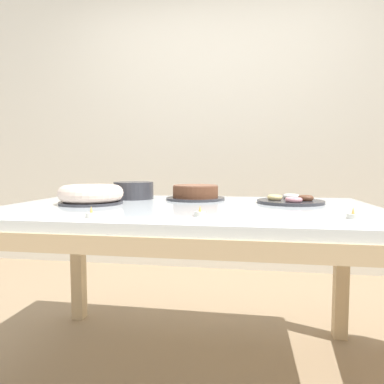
{
  "coord_description": "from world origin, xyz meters",
  "views": [
    {
      "loc": [
        0.25,
        -1.47,
        0.94
      ],
      "look_at": [
        0.01,
        0.01,
        0.83
      ],
      "focal_mm": 32.0,
      "sensor_mm": 36.0,
      "label": 1
    }
  ],
  "objects": [
    {
      "name": "tealight_centre",
      "position": [
        0.6,
        -0.28,
        0.78
      ],
      "size": [
        0.04,
        0.04,
        0.04
      ],
      "color": "silver",
      "rests_on": "dining_table"
    },
    {
      "name": "tealight_near_front",
      "position": [
        0.09,
        -0.3,
        0.78
      ],
      "size": [
        0.04,
        0.04,
        0.04
      ],
      "color": "silver",
      "rests_on": "dining_table"
    },
    {
      "name": "cake_golden_bundt",
      "position": [
        -0.45,
        0.0,
        0.81
      ],
      "size": [
        0.29,
        0.29,
        0.09
      ],
      "color": "#333338",
      "rests_on": "dining_table"
    },
    {
      "name": "cake_chocolate_round",
      "position": [
        -0.01,
        0.28,
        0.8
      ],
      "size": [
        0.3,
        0.3,
        0.08
      ],
      "color": "#333338",
      "rests_on": "dining_table"
    },
    {
      "name": "dining_table",
      "position": [
        0.0,
        0.0,
        0.68
      ],
      "size": [
        1.65,
        1.03,
        0.77
      ],
      "color": "silver",
      "rests_on": "ground"
    },
    {
      "name": "tealight_right_edge",
      "position": [
        -0.27,
        -0.39,
        0.78
      ],
      "size": [
        0.04,
        0.04,
        0.04
      ],
      "color": "silver",
      "rests_on": "dining_table"
    },
    {
      "name": "plate_stack",
      "position": [
        -0.34,
        0.28,
        0.81
      ],
      "size": [
        0.21,
        0.21,
        0.09
      ],
      "color": "#333338",
      "rests_on": "dining_table"
    },
    {
      "name": "wall_back",
      "position": [
        0.0,
        1.66,
        1.3
      ],
      "size": [
        8.0,
        0.1,
        2.6
      ],
      "primitive_type": "cube",
      "color": "silver",
      "rests_on": "ground"
    },
    {
      "name": "pastry_platter",
      "position": [
        0.46,
        0.18,
        0.78
      ],
      "size": [
        0.31,
        0.31,
        0.04
      ],
      "color": "#333338",
      "rests_on": "dining_table"
    },
    {
      "name": "tealight_near_cakes",
      "position": [
        -0.5,
        0.36,
        0.78
      ],
      "size": [
        0.04,
        0.04,
        0.04
      ],
      "color": "silver",
      "rests_on": "dining_table"
    },
    {
      "name": "ground_plane",
      "position": [
        0.0,
        0.0,
        0.0
      ],
      "size": [
        12.0,
        12.0,
        0.0
      ],
      "primitive_type": "plane",
      "color": "#997F60"
    }
  ]
}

